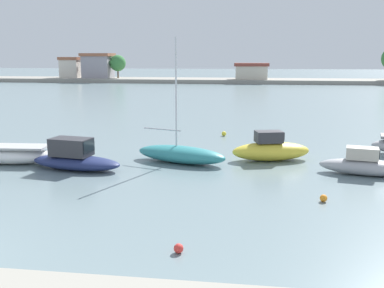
{
  "coord_description": "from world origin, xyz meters",
  "views": [
    {
      "loc": [
        10.38,
        -10.64,
        6.06
      ],
      "look_at": [
        6.91,
        14.63,
        0.94
      ],
      "focal_mm": 41.32,
      "sensor_mm": 36.0,
      "label": 1
    }
  ],
  "objects": [
    {
      "name": "moored_boat_5",
      "position": [
        16.25,
        12.46,
        0.52
      ],
      "size": [
        4.84,
        2.29,
        1.44
      ],
      "rotation": [
        0.0,
        0.0,
        -0.2
      ],
      "color": "#9E9EA3",
      "rests_on": "ground"
    },
    {
      "name": "moored_boat_3",
      "position": [
        6.37,
        13.79,
        0.51
      ],
      "size": [
        5.8,
        3.39,
        7.09
      ],
      "rotation": [
        0.0,
        0.0,
        -0.32
      ],
      "color": "teal",
      "rests_on": "ground"
    },
    {
      "name": "moored_boat_4",
      "position": [
        11.52,
        15.07,
        0.64
      ],
      "size": [
        4.89,
        2.82,
        1.75
      ],
      "rotation": [
        0.0,
        0.0,
        0.26
      ],
      "color": "yellow",
      "rests_on": "ground"
    },
    {
      "name": "moored_boat_2",
      "position": [
        0.93,
        11.54,
        0.6
      ],
      "size": [
        5.43,
        2.69,
        1.7
      ],
      "rotation": [
        0.0,
        0.0,
        -0.16
      ],
      "color": "navy",
      "rests_on": "ground"
    },
    {
      "name": "distant_shoreline",
      "position": [
        -1.28,
        91.34,
        1.71
      ],
      "size": [
        112.79,
        10.82,
        8.1
      ],
      "color": "gray",
      "rests_on": "ground"
    },
    {
      "name": "mooring_buoy_0",
      "position": [
        8.22,
        2.04,
        0.15
      ],
      "size": [
        0.31,
        0.31,
        0.31
      ],
      "primitive_type": "sphere",
      "color": "red",
      "rests_on": "ground"
    },
    {
      "name": "mooring_buoy_2",
      "position": [
        13.46,
        7.75,
        0.16
      ],
      "size": [
        0.31,
        0.31,
        0.31
      ],
      "primitive_type": "sphere",
      "color": "orange",
      "rests_on": "ground"
    },
    {
      "name": "mooring_buoy_4",
      "position": [
        8.28,
        22.76,
        0.18
      ],
      "size": [
        0.35,
        0.35,
        0.35
      ],
      "primitive_type": "sphere",
      "color": "yellow",
      "rests_on": "ground"
    },
    {
      "name": "moored_boat_1",
      "position": [
        -3.3,
        12.32,
        0.5
      ],
      "size": [
        5.62,
        2.17,
        1.03
      ],
      "rotation": [
        0.0,
        0.0,
        0.07
      ],
      "color": "white",
      "rests_on": "ground"
    }
  ]
}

